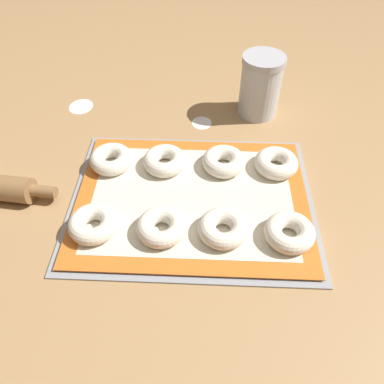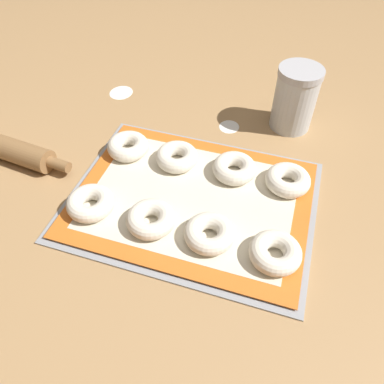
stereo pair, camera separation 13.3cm
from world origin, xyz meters
The scene contains 14 objects.
ground_plane centered at (0.00, 0.00, 0.00)m, with size 2.80×2.80×0.00m, color #A87F51.
baking_tray centered at (-0.01, -0.01, 0.00)m, with size 0.49×0.38×0.01m.
baking_mat centered at (-0.01, -0.01, 0.01)m, with size 0.47×0.35×0.00m.
bagel_front_far_left centered at (-0.19, -0.09, 0.03)m, with size 0.09×0.09×0.03m.
bagel_front_mid_left centered at (-0.07, -0.10, 0.03)m, with size 0.09×0.09×0.03m.
bagel_front_mid_right centered at (0.05, -0.09, 0.03)m, with size 0.09×0.09×0.03m.
bagel_front_far_right centered at (0.17, -0.10, 0.03)m, with size 0.09×0.09×0.03m.
bagel_back_far_left centered at (-0.19, 0.08, 0.03)m, with size 0.09×0.09×0.03m.
bagel_back_mid_left centered at (-0.08, 0.08, 0.03)m, with size 0.09×0.09×0.03m.
bagel_back_mid_right centered at (0.05, 0.08, 0.03)m, with size 0.09×0.09×0.03m.
bagel_back_far_right centered at (0.16, 0.08, 0.03)m, with size 0.09×0.09×0.03m.
flour_canister centered at (0.14, 0.31, 0.08)m, with size 0.10×0.10×0.15m.
flour_patch_near centered at (-0.32, 0.31, 0.00)m, with size 0.06×0.07×0.00m.
flour_patch_far centered at (0.00, 0.25, 0.00)m, with size 0.05×0.05×0.00m.
Camera 2 is at (0.14, -0.49, 0.58)m, focal length 35.00 mm.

